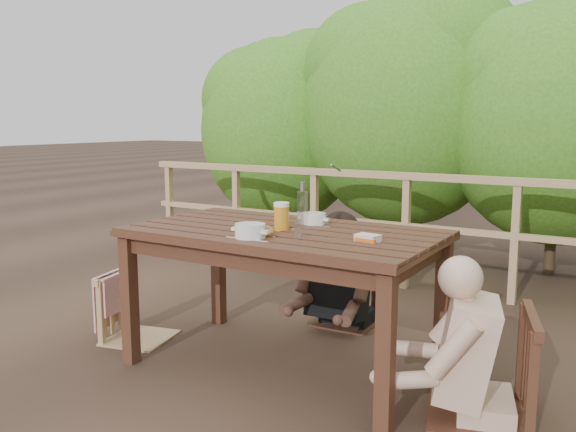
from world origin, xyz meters
The scene contains 16 objects.
ground centered at (0.00, 0.00, 0.00)m, with size 60.00×60.00×0.00m, color #473224.
table centered at (0.00, 0.00, 0.41)m, with size 1.76×0.99×0.81m, color #3D2115.
chair_left centered at (-1.06, -0.11, 0.42)m, with size 0.42×0.42×0.83m, color tan.
chair_far centered at (-0.02, 0.89, 0.41)m, with size 0.41×0.41×0.83m, color #3D2115.
chair_right centered at (1.15, -0.02, 0.51)m, with size 0.51×0.51×1.02m, color #3D2115.
woman centered at (-0.02, 0.91, 0.63)m, with size 0.51×0.63×1.27m, color black, non-canonical shape.
diner_right centered at (1.18, -0.02, 0.66)m, with size 0.53×0.66×1.32m, color #D0A88E, non-canonical shape.
railing centered at (0.00, 2.00, 0.51)m, with size 5.60×0.10×1.01m, color tan.
hedge_row centered at (0.40, 3.20, 1.90)m, with size 6.60×1.60×3.80m, color #3A6D1D, non-canonical shape.
soup_near centered at (-0.02, -0.31, 0.86)m, with size 0.28×0.28×0.09m, color white.
soup_far centered at (0.06, 0.25, 0.86)m, with size 0.25×0.25×0.08m, color white.
bread_roll centered at (0.01, -0.22, 0.85)m, with size 0.13×0.10×0.08m, color #976137.
beer_glass centered at (0.00, -0.02, 0.90)m, with size 0.09×0.09×0.17m, color orange.
bottle centered at (0.03, 0.17, 0.95)m, with size 0.07×0.07×0.28m, color silver.
tumbler centered at (0.21, -0.20, 0.85)m, with size 0.06×0.06×0.07m, color silver.
butter_tub centered at (0.56, -0.08, 0.84)m, with size 0.12×0.09×0.05m, color white.
Camera 1 is at (1.81, -2.92, 1.45)m, focal length 37.86 mm.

